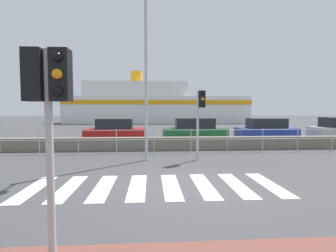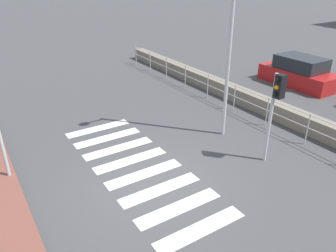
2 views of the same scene
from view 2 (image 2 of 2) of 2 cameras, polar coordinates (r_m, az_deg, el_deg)
name	(u,v)px [view 2 (image 2 of 2)]	position (r m, az deg, el deg)	size (l,w,h in m)	color
ground_plane	(153,182)	(9.40, -2.67, -9.76)	(160.00, 160.00, 0.00)	#424244
crosswalk	(137,167)	(10.10, -5.41, -7.07)	(6.75, 2.40, 0.01)	silver
seawall	(301,121)	(13.20, 22.09, 0.87)	(25.67, 0.55, 0.65)	slate
harbor_fence	(287,115)	(12.37, 19.99, 1.75)	(23.14, 0.04, 1.14)	#B2B2B5
traffic_light_far	(276,100)	(9.88, 18.26, 4.40)	(0.34, 0.32, 2.82)	#B2B2B5
streetlamp	(228,12)	(10.78, 10.44, 18.97)	(0.32, 1.11, 7.00)	#B2B2B5
parked_car_red	(299,73)	(18.30, 21.89, 8.58)	(3.91, 1.78, 1.46)	#B21919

